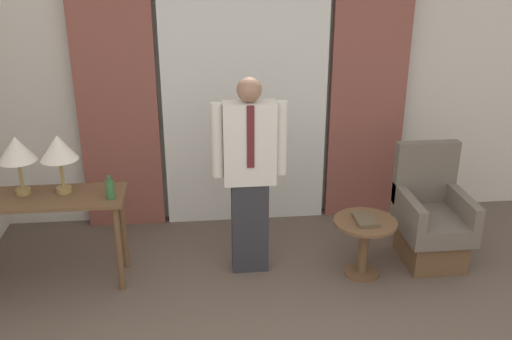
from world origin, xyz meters
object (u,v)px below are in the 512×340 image
at_px(desk, 44,212).
at_px(book, 365,219).
at_px(armchair, 431,221).
at_px(table_lamp_left, 17,151).
at_px(side_table, 364,238).
at_px(table_lamp_right, 58,149).
at_px(bottle_near_edge, 110,189).
at_px(person, 250,170).

distance_m(desk, book, 2.49).
relative_size(desk, armchair, 1.26).
distance_m(table_lamp_left, side_table, 2.75).
height_order(table_lamp_right, bottle_near_edge, table_lamp_right).
xyz_separation_m(table_lamp_left, bottle_near_edge, (0.68, -0.16, -0.28)).
relative_size(bottle_near_edge, book, 0.74).
relative_size(table_lamp_right, side_table, 0.91).
height_order(desk, book, desk).
bearing_deg(table_lamp_left, bottle_near_edge, -13.09).
bearing_deg(bottle_near_edge, side_table, -1.82).
bearing_deg(book, bottle_near_edge, 177.95).
relative_size(side_table, book, 2.05).
bearing_deg(desk, side_table, -3.52).
bearing_deg(desk, book, -3.70).
distance_m(armchair, side_table, 0.67).
bearing_deg(desk, table_lamp_left, 156.27).
xyz_separation_m(table_lamp_right, person, (1.43, -0.03, -0.22)).
xyz_separation_m(person, side_table, (0.90, -0.19, -0.55)).
bearing_deg(table_lamp_right, book, -5.56).
relative_size(table_lamp_left, person, 0.28).
bearing_deg(table_lamp_left, table_lamp_right, 0.00).
bearing_deg(armchair, bottle_near_edge, -176.90).
relative_size(table_lamp_right, book, 1.87).
bearing_deg(person, table_lamp_right, 178.90).
xyz_separation_m(desk, table_lamp_left, (-0.15, 0.07, 0.48)).
height_order(table_lamp_left, armchair, table_lamp_left).
xyz_separation_m(table_lamp_right, armchair, (2.97, -0.02, -0.76)).
xyz_separation_m(bottle_near_edge, book, (1.96, -0.07, -0.32)).
distance_m(desk, side_table, 2.51).
relative_size(desk, table_lamp_right, 2.69).
height_order(table_lamp_left, person, person).
height_order(desk, armchair, armchair).
xyz_separation_m(desk, bottle_near_edge, (0.52, -0.09, 0.20)).
xyz_separation_m(table_lamp_left, side_table, (2.64, -0.22, -0.77)).
xyz_separation_m(desk, armchair, (3.12, 0.05, -0.28)).
height_order(bottle_near_edge, side_table, bottle_near_edge).
height_order(table_lamp_left, book, table_lamp_left).
relative_size(armchair, side_table, 1.94).
bearing_deg(side_table, table_lamp_left, 175.25).
xyz_separation_m(table_lamp_left, book, (2.63, -0.23, -0.60)).
relative_size(desk, bottle_near_edge, 6.77).
bearing_deg(table_lamp_right, person, -1.10).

